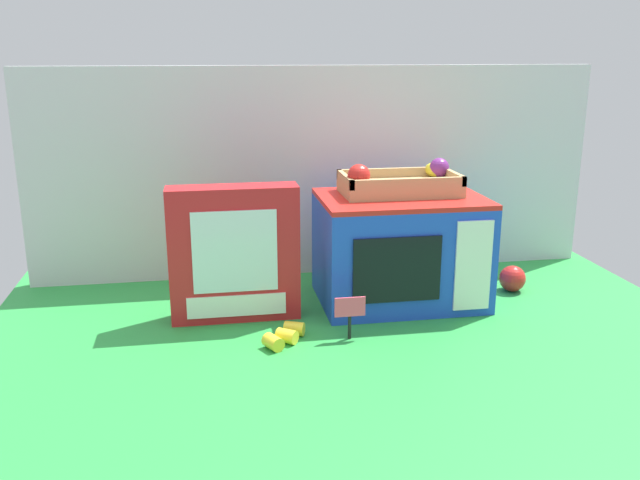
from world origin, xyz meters
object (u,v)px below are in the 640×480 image
(toy_microwave, at_px, (400,249))
(loose_toy_banana, at_px, (285,336))
(food_groups_crate, at_px, (400,184))
(price_sign, at_px, (350,311))
(loose_toy_apple, at_px, (512,279))
(cookie_set_box, at_px, (234,254))

(toy_microwave, distance_m, loose_toy_banana, 0.41)
(loose_toy_banana, bearing_deg, food_groups_crate, 36.93)
(toy_microwave, bearing_deg, food_groups_crate, 81.16)
(price_sign, bearing_deg, loose_toy_apple, 25.16)
(price_sign, distance_m, loose_toy_apple, 0.56)
(toy_microwave, xyz_separation_m, loose_toy_banana, (-0.33, -0.22, -0.12))
(cookie_set_box, height_order, loose_toy_banana, cookie_set_box)
(toy_microwave, distance_m, food_groups_crate, 0.17)
(cookie_set_box, distance_m, loose_toy_banana, 0.24)
(toy_microwave, relative_size, price_sign, 4.11)
(cookie_set_box, height_order, price_sign, cookie_set_box)
(food_groups_crate, distance_m, price_sign, 0.39)
(price_sign, xyz_separation_m, loose_toy_banana, (-0.15, 0.01, -0.05))
(toy_microwave, bearing_deg, cookie_set_box, -173.45)
(toy_microwave, relative_size, cookie_set_box, 1.26)
(toy_microwave, relative_size, loose_toy_banana, 3.49)
(food_groups_crate, bearing_deg, toy_microwave, -98.84)
(toy_microwave, bearing_deg, price_sign, -128.85)
(loose_toy_banana, relative_size, loose_toy_apple, 1.66)
(toy_microwave, height_order, cookie_set_box, cookie_set_box)
(food_groups_crate, bearing_deg, price_sign, -125.83)
(food_groups_crate, xyz_separation_m, loose_toy_banana, (-0.33, -0.25, -0.29))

